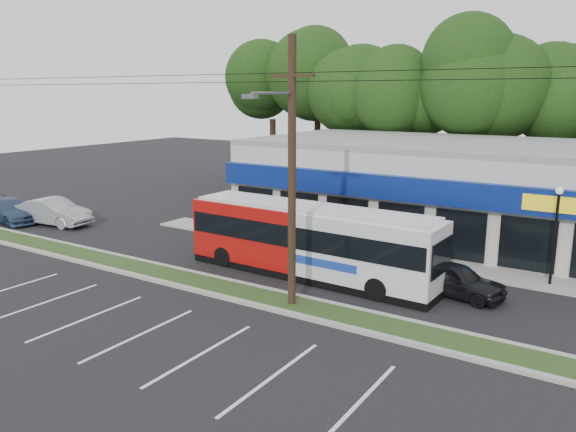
# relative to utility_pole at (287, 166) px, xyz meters

# --- Properties ---
(ground) EXTENTS (120.00, 120.00, 0.00)m
(ground) POSITION_rel_utility_pole_xyz_m (-2.83, -0.93, -5.41)
(ground) COLOR black
(ground) RESTS_ON ground
(grass_strip) EXTENTS (40.00, 1.60, 0.12)m
(grass_strip) POSITION_rel_utility_pole_xyz_m (-2.83, 0.07, -5.35)
(grass_strip) COLOR #223E19
(grass_strip) RESTS_ON ground
(curb_south) EXTENTS (40.00, 0.25, 0.14)m
(curb_south) POSITION_rel_utility_pole_xyz_m (-2.83, -0.78, -5.34)
(curb_south) COLOR #9E9E93
(curb_south) RESTS_ON ground
(curb_north) EXTENTS (40.00, 0.25, 0.14)m
(curb_north) POSITION_rel_utility_pole_xyz_m (-2.83, 0.92, -5.34)
(curb_north) COLOR #9E9E93
(curb_north) RESTS_ON ground
(sidewalk) EXTENTS (32.00, 2.20, 0.10)m
(sidewalk) POSITION_rel_utility_pole_xyz_m (2.17, 8.07, -5.36)
(sidewalk) COLOR #9E9E93
(sidewalk) RESTS_ON ground
(strip_mall) EXTENTS (25.00, 12.55, 5.30)m
(strip_mall) POSITION_rel_utility_pole_xyz_m (2.67, 14.99, -2.76)
(strip_mall) COLOR #BBB8AE
(strip_mall) RESTS_ON ground
(utility_pole) EXTENTS (50.00, 2.77, 10.00)m
(utility_pole) POSITION_rel_utility_pole_xyz_m (0.00, 0.00, 0.00)
(utility_pole) COLOR black
(utility_pole) RESTS_ON ground
(lamp_post) EXTENTS (0.30, 0.30, 4.25)m
(lamp_post) POSITION_rel_utility_pole_xyz_m (8.17, 7.87, -2.74)
(lamp_post) COLOR black
(lamp_post) RESTS_ON ground
(tree_line) EXTENTS (46.76, 6.76, 11.83)m
(tree_line) POSITION_rel_utility_pole_xyz_m (1.17, 25.07, 3.00)
(tree_line) COLOR black
(tree_line) RESTS_ON ground
(metrobus) EXTENTS (11.93, 2.88, 3.19)m
(metrobus) POSITION_rel_utility_pole_xyz_m (-1.06, 3.57, -3.73)
(metrobus) COLOR #A40F0C
(metrobus) RESTS_ON ground
(car_dark) EXTENTS (4.22, 2.20, 1.37)m
(car_dark) POSITION_rel_utility_pole_xyz_m (5.08, 4.57, -4.73)
(car_dark) COLOR black
(car_dark) RESTS_ON ground
(car_silver) EXTENTS (5.14, 2.34, 1.64)m
(car_silver) POSITION_rel_utility_pole_xyz_m (-19.44, 3.56, -4.59)
(car_silver) COLOR #9C9EA3
(car_silver) RESTS_ON ground
(car_blue) EXTENTS (5.20, 2.54, 1.46)m
(car_blue) POSITION_rel_utility_pole_xyz_m (-22.58, 2.57, -4.68)
(car_blue) COLOR navy
(car_blue) RESTS_ON ground
(pedestrian_a) EXTENTS (0.60, 0.43, 1.54)m
(pedestrian_a) POSITION_rel_utility_pole_xyz_m (-0.83, 7.56, -4.64)
(pedestrian_a) COLOR silver
(pedestrian_a) RESTS_ON ground
(pedestrian_b) EXTENTS (0.86, 0.73, 1.54)m
(pedestrian_b) POSITION_rel_utility_pole_xyz_m (-0.74, 5.07, -4.64)
(pedestrian_b) COLOR beige
(pedestrian_b) RESTS_ON ground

